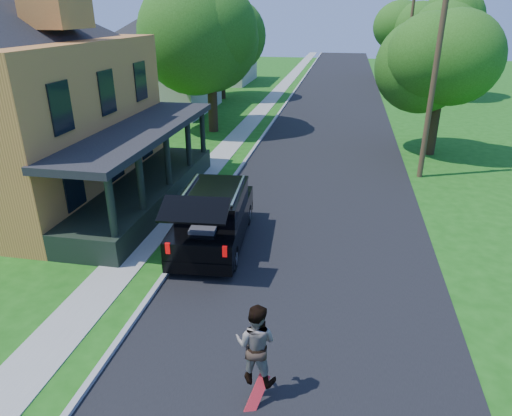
% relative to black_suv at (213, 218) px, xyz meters
% --- Properties ---
extents(ground, '(140.00, 140.00, 0.00)m').
position_rel_black_suv_xyz_m(ground, '(3.20, -3.16, -0.94)').
color(ground, '#175511').
rests_on(ground, ground).
extents(street, '(8.00, 120.00, 0.02)m').
position_rel_black_suv_xyz_m(street, '(3.20, 16.84, -0.94)').
color(street, black).
rests_on(street, ground).
extents(curb, '(0.15, 120.00, 0.12)m').
position_rel_black_suv_xyz_m(curb, '(-0.85, 16.84, -0.94)').
color(curb, '#9D9C98').
rests_on(curb, ground).
extents(sidewalk, '(1.30, 120.00, 0.03)m').
position_rel_black_suv_xyz_m(sidewalk, '(-2.40, 16.84, -0.94)').
color(sidewalk, gray).
rests_on(sidewalk, ground).
extents(front_walk, '(6.50, 1.20, 0.03)m').
position_rel_black_suv_xyz_m(front_walk, '(-6.30, 2.84, -0.94)').
color(front_walk, gray).
rests_on(front_walk, ground).
extents(neighbor_house_mid, '(12.78, 12.78, 8.30)m').
position_rel_black_suv_xyz_m(neighbor_house_mid, '(-10.30, 20.84, 3.25)').
color(neighbor_house_mid, '#AFAD9B').
rests_on(neighbor_house_mid, ground).
extents(neighbor_house_far, '(12.78, 12.78, 8.30)m').
position_rel_black_suv_xyz_m(neighbor_house_far, '(-10.30, 36.84, 3.25)').
color(neighbor_house_far, '#AFAD9B').
rests_on(neighbor_house_far, ground).
extents(black_suv, '(2.40, 5.43, 2.47)m').
position_rel_black_suv_xyz_m(black_suv, '(0.00, 0.00, 0.00)').
color(black_suv, black).
rests_on(black_suv, ground).
extents(skateboarder, '(0.92, 0.76, 1.75)m').
position_rel_black_suv_xyz_m(skateboarder, '(2.61, -6.16, 0.30)').
color(skateboarder, black).
rests_on(skateboarder, ground).
extents(skateboard, '(0.47, 0.50, 0.76)m').
position_rel_black_suv_xyz_m(skateboard, '(2.69, -6.49, -0.69)').
color(skateboard, red).
rests_on(skateboard, ground).
extents(tree_left_mid, '(7.48, 7.62, 9.32)m').
position_rel_black_suv_xyz_m(tree_left_mid, '(-4.29, 15.07, 4.97)').
color(tree_left_mid, black).
rests_on(tree_left_mid, ground).
extents(tree_left_far, '(7.44, 7.27, 9.16)m').
position_rel_black_suv_xyz_m(tree_left_far, '(-6.77, 26.74, 4.91)').
color(tree_left_far, black).
rests_on(tree_left_far, ground).
extents(tree_right_near, '(6.52, 6.19, 7.71)m').
position_rel_black_suv_xyz_m(tree_right_near, '(8.65, 12.35, 3.97)').
color(tree_right_near, black).
rests_on(tree_right_near, ground).
extents(tree_right_mid, '(7.21, 7.37, 9.64)m').
position_rel_black_suv_xyz_m(tree_right_mid, '(12.48, 30.58, 5.50)').
color(tree_right_mid, black).
rests_on(tree_right_mid, ground).
extents(tree_right_far, '(7.40, 7.20, 9.24)m').
position_rel_black_suv_xyz_m(tree_right_far, '(10.19, 41.61, 4.99)').
color(tree_right_far, black).
rests_on(tree_right_far, ground).
extents(utility_pole_near, '(1.52, 0.44, 8.74)m').
position_rel_black_suv_xyz_m(utility_pole_near, '(7.70, 8.31, 3.56)').
color(utility_pole_near, '#4B3B23').
rests_on(utility_pole_near, ground).
extents(utility_pole_far, '(1.76, 0.31, 10.39)m').
position_rel_black_suv_xyz_m(utility_pole_far, '(9.45, 34.06, 4.41)').
color(utility_pole_far, '#4B3B23').
rests_on(utility_pole_far, ground).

